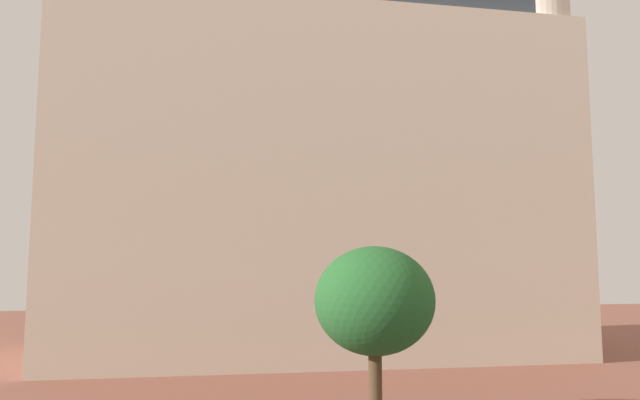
% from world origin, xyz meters
% --- Properties ---
extents(landmark_building, '(25.87, 11.83, 37.23)m').
position_xyz_m(landmark_building, '(2.88, 30.14, 10.70)').
color(landmark_building, beige).
rests_on(landmark_building, ground_plane).
extents(tree_curb_far, '(3.32, 3.32, 5.04)m').
position_xyz_m(tree_curb_far, '(2.15, 14.23, 3.53)').
color(tree_curb_far, '#4C3823').
rests_on(tree_curb_far, ground_plane).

